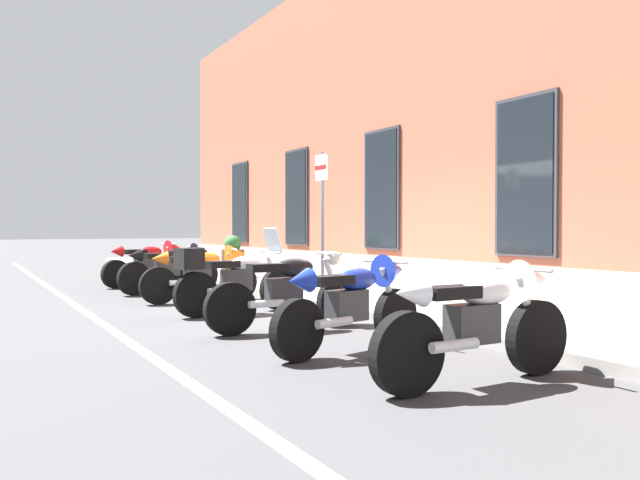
{
  "coord_description": "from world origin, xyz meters",
  "views": [
    {
      "loc": [
        8.72,
        -4.82,
        1.28
      ],
      "look_at": [
        0.33,
        0.02,
        1.1
      ],
      "focal_mm": 34.89,
      "sensor_mm": 36.0,
      "label": 1
    }
  ],
  "objects_px": {
    "motorcycle_red_sport": "(150,261)",
    "motorcycle_silver_touring": "(233,278)",
    "motorcycle_white_sport": "(484,317)",
    "motorcycle_orange_sport": "(205,271)",
    "barrel_planter": "(233,258)",
    "motorcycle_black_sport": "(174,265)",
    "motorcycle_black_naked": "(289,292)",
    "motorcycle_blue_sport": "(356,298)",
    "parking_sign": "(322,203)"
  },
  "relations": [
    {
      "from": "motorcycle_black_naked",
      "to": "motorcycle_blue_sport",
      "type": "bearing_deg",
      "value": 0.52
    },
    {
      "from": "motorcycle_silver_touring",
      "to": "motorcycle_black_naked",
      "type": "xyz_separation_m",
      "value": [
        1.7,
        0.07,
        -0.05
      ]
    },
    {
      "from": "motorcycle_black_naked",
      "to": "motorcycle_blue_sport",
      "type": "distance_m",
      "value": 1.51
    },
    {
      "from": "parking_sign",
      "to": "motorcycle_orange_sport",
      "type": "bearing_deg",
      "value": -126.06
    },
    {
      "from": "parking_sign",
      "to": "barrel_planter",
      "type": "distance_m",
      "value": 4.78
    },
    {
      "from": "motorcycle_silver_touring",
      "to": "barrel_planter",
      "type": "relative_size",
      "value": 2.13
    },
    {
      "from": "parking_sign",
      "to": "barrel_planter",
      "type": "bearing_deg",
      "value": 176.97
    },
    {
      "from": "motorcycle_orange_sport",
      "to": "parking_sign",
      "type": "height_order",
      "value": "parking_sign"
    },
    {
      "from": "motorcycle_orange_sport",
      "to": "barrel_planter",
      "type": "xyz_separation_m",
      "value": [
        -3.43,
        1.91,
        0.02
      ]
    },
    {
      "from": "motorcycle_red_sport",
      "to": "motorcycle_black_naked",
      "type": "distance_m",
      "value": 6.9
    },
    {
      "from": "motorcycle_black_sport",
      "to": "motorcycle_black_naked",
      "type": "bearing_deg",
      "value": -0.99
    },
    {
      "from": "motorcycle_blue_sport",
      "to": "barrel_planter",
      "type": "xyz_separation_m",
      "value": [
        -8.35,
        2.0,
        0.02
      ]
    },
    {
      "from": "motorcycle_orange_sport",
      "to": "parking_sign",
      "type": "distance_m",
      "value": 2.36
    },
    {
      "from": "barrel_planter",
      "to": "motorcycle_orange_sport",
      "type": "bearing_deg",
      "value": -29.1
    },
    {
      "from": "motorcycle_black_sport",
      "to": "parking_sign",
      "type": "distance_m",
      "value": 3.63
    },
    {
      "from": "motorcycle_red_sport",
      "to": "parking_sign",
      "type": "bearing_deg",
      "value": 19.87
    },
    {
      "from": "motorcycle_silver_touring",
      "to": "barrel_planter",
      "type": "xyz_separation_m",
      "value": [
        -5.15,
        2.08,
        0.03
      ]
    },
    {
      "from": "motorcycle_orange_sport",
      "to": "motorcycle_black_naked",
      "type": "xyz_separation_m",
      "value": [
        3.42,
        -0.1,
        -0.06
      ]
    },
    {
      "from": "motorcycle_orange_sport",
      "to": "parking_sign",
      "type": "xyz_separation_m",
      "value": [
        1.21,
        1.66,
        1.16
      ]
    },
    {
      "from": "motorcycle_silver_touring",
      "to": "motorcycle_black_naked",
      "type": "height_order",
      "value": "motorcycle_silver_touring"
    },
    {
      "from": "motorcycle_blue_sport",
      "to": "barrel_planter",
      "type": "bearing_deg",
      "value": 166.56
    },
    {
      "from": "motorcycle_black_sport",
      "to": "barrel_planter",
      "type": "xyz_separation_m",
      "value": [
        -1.63,
        1.92,
        0.02
      ]
    },
    {
      "from": "motorcycle_orange_sport",
      "to": "motorcycle_red_sport",
      "type": "bearing_deg",
      "value": -179.45
    },
    {
      "from": "motorcycle_silver_touring",
      "to": "parking_sign",
      "type": "xyz_separation_m",
      "value": [
        -0.52,
        1.83,
        1.17
      ]
    },
    {
      "from": "motorcycle_orange_sport",
      "to": "barrel_planter",
      "type": "height_order",
      "value": "barrel_planter"
    },
    {
      "from": "motorcycle_red_sport",
      "to": "motorcycle_orange_sport",
      "type": "bearing_deg",
      "value": 0.55
    },
    {
      "from": "motorcycle_red_sport",
      "to": "motorcycle_white_sport",
      "type": "relative_size",
      "value": 0.99
    },
    {
      "from": "motorcycle_black_naked",
      "to": "motorcycle_silver_touring",
      "type": "bearing_deg",
      "value": -177.71
    },
    {
      "from": "motorcycle_blue_sport",
      "to": "motorcycle_white_sport",
      "type": "height_order",
      "value": "motorcycle_white_sport"
    },
    {
      "from": "motorcycle_blue_sport",
      "to": "parking_sign",
      "type": "bearing_deg",
      "value": 154.79
    },
    {
      "from": "motorcycle_orange_sport",
      "to": "parking_sign",
      "type": "relative_size",
      "value": 0.86
    },
    {
      "from": "parking_sign",
      "to": "motorcycle_black_sport",
      "type": "bearing_deg",
      "value": -150.85
    },
    {
      "from": "motorcycle_black_sport",
      "to": "motorcycle_orange_sport",
      "type": "xyz_separation_m",
      "value": [
        1.79,
        0.01,
        0.0
      ]
    },
    {
      "from": "motorcycle_red_sport",
      "to": "motorcycle_silver_touring",
      "type": "height_order",
      "value": "motorcycle_silver_touring"
    },
    {
      "from": "motorcycle_red_sport",
      "to": "motorcycle_blue_sport",
      "type": "bearing_deg",
      "value": -0.38
    },
    {
      "from": "motorcycle_black_sport",
      "to": "parking_sign",
      "type": "xyz_separation_m",
      "value": [
        3.0,
        1.67,
        1.17
      ]
    },
    {
      "from": "barrel_planter",
      "to": "motorcycle_blue_sport",
      "type": "bearing_deg",
      "value": -13.44
    },
    {
      "from": "motorcycle_red_sport",
      "to": "motorcycle_blue_sport",
      "type": "distance_m",
      "value": 8.41
    },
    {
      "from": "motorcycle_silver_touring",
      "to": "motorcycle_white_sport",
      "type": "height_order",
      "value": "motorcycle_silver_touring"
    },
    {
      "from": "motorcycle_red_sport",
      "to": "motorcycle_black_naked",
      "type": "height_order",
      "value": "motorcycle_red_sport"
    },
    {
      "from": "motorcycle_black_naked",
      "to": "barrel_planter",
      "type": "xyz_separation_m",
      "value": [
        -6.85,
        2.01,
        0.08
      ]
    },
    {
      "from": "motorcycle_white_sport",
      "to": "motorcycle_black_naked",
      "type": "bearing_deg",
      "value": -177.07
    },
    {
      "from": "motorcycle_black_sport",
      "to": "motorcycle_black_naked",
      "type": "height_order",
      "value": "motorcycle_black_sport"
    },
    {
      "from": "motorcycle_white_sport",
      "to": "motorcycle_orange_sport",
      "type": "bearing_deg",
      "value": -179.47
    },
    {
      "from": "motorcycle_red_sport",
      "to": "motorcycle_black_sport",
      "type": "xyz_separation_m",
      "value": [
        1.69,
        0.02,
        -0.01
      ]
    },
    {
      "from": "motorcycle_orange_sport",
      "to": "motorcycle_blue_sport",
      "type": "relative_size",
      "value": 1.03
    },
    {
      "from": "motorcycle_red_sport",
      "to": "motorcycle_white_sport",
      "type": "xyz_separation_m",
      "value": [
        10.09,
        0.09,
        0.0
      ]
    },
    {
      "from": "motorcycle_red_sport",
      "to": "motorcycle_black_naked",
      "type": "relative_size",
      "value": 0.94
    },
    {
      "from": "motorcycle_black_sport",
      "to": "motorcycle_orange_sport",
      "type": "bearing_deg",
      "value": 0.4
    },
    {
      "from": "motorcycle_white_sport",
      "to": "motorcycle_blue_sport",
      "type": "bearing_deg",
      "value": -174.92
    }
  ]
}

